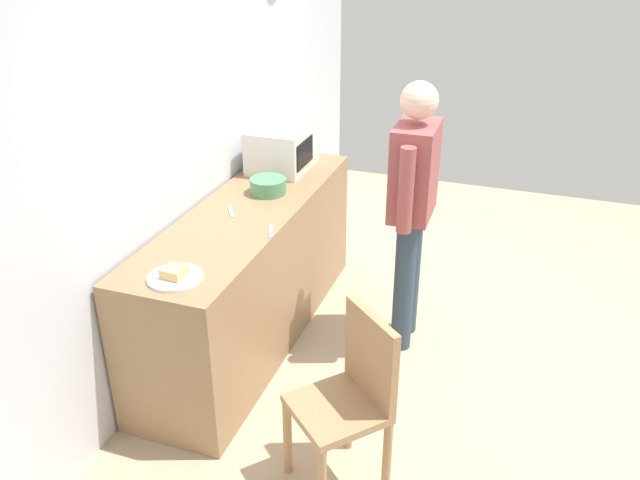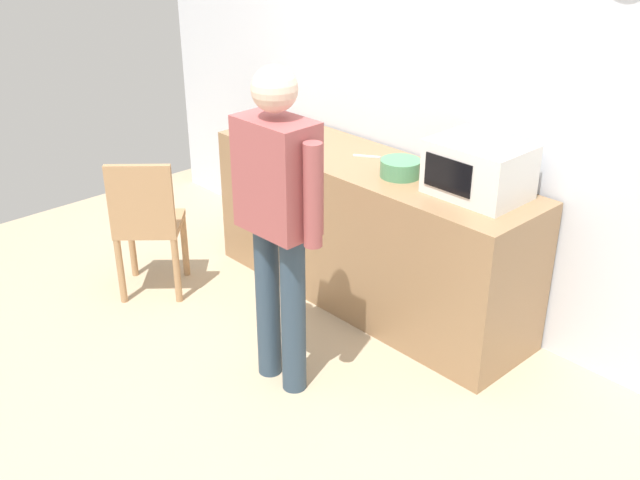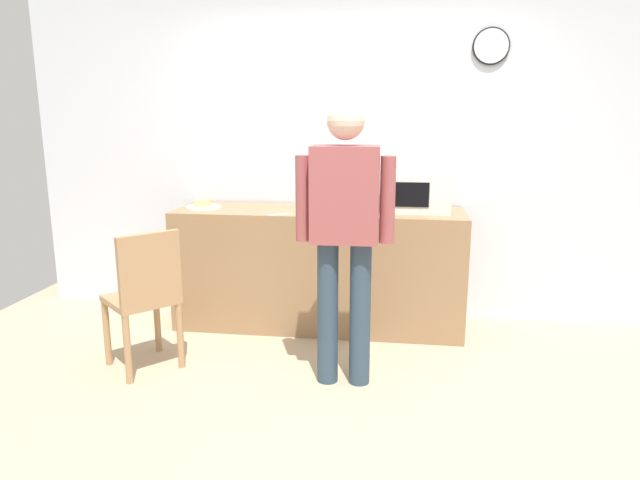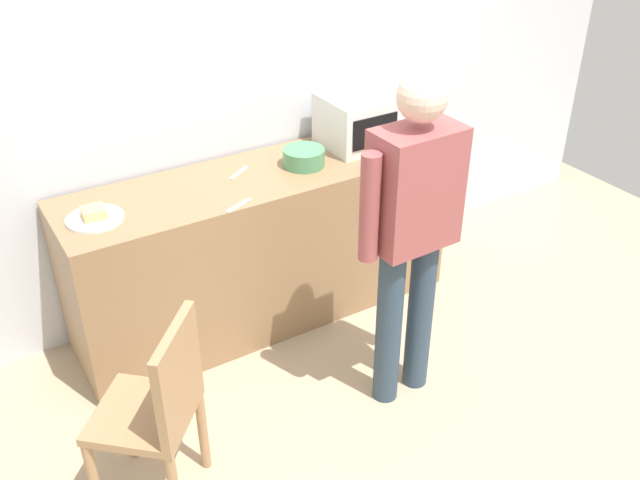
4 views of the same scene
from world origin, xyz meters
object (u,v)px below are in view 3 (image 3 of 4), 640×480
Objects in this scene: person_standing at (345,224)px; wooden_chair at (145,294)px; sandwich_plate at (204,206)px; microwave at (416,191)px; spoon_utensil at (309,208)px; fork_utensil at (279,215)px; salad_bowl at (353,205)px.

person_standing is 1.38m from wooden_chair.
sandwich_plate is 0.30× the size of wooden_chair.
microwave is 0.53× the size of wooden_chair.
sandwich_plate is 1.64× the size of spoon_utensil.
microwave reaches higher than fork_utensil.
fork_utensil is (0.66, -0.24, -0.01)m from sandwich_plate.
sandwich_plate is 0.83m from spoon_utensil.
spoon_utensil is at bearing 164.94° from salad_bowl.
spoon_utensil is at bearing 49.24° from wooden_chair.
person_standing is at bearing -51.80° from fork_utensil.
wooden_chair is (-1.73, -1.04, -0.56)m from microwave.
salad_bowl is (-0.47, -0.09, -0.10)m from microwave.
fork_utensil is 0.10× the size of person_standing.
person_standing is (0.38, -1.04, 0.08)m from spoon_utensil.
salad_bowl reaches higher than sandwich_plate.
spoon_utensil is at bearing 110.23° from person_standing.
salad_bowl is 0.94m from person_standing.
salad_bowl is at bearing 0.18° from sandwich_plate.
person_standing is at bearing -69.77° from spoon_utensil.
spoon_utensil is at bearing 6.89° from sandwich_plate.
fork_utensil is at bearing -20.03° from sandwich_plate.
wooden_chair is at bearing -130.76° from spoon_utensil.
fork_utensil is at bearing -116.43° from spoon_utensil.
microwave is 1.13m from person_standing.
sandwich_plate is 0.70m from fork_utensil.
person_standing reaches higher than spoon_utensil.
fork_utensil is at bearing 128.20° from person_standing.
salad_bowl reaches higher than wooden_chair.
microwave is 0.29× the size of person_standing.
person_standing is (0.55, -0.70, 0.08)m from fork_utensil.
spoon_utensil is 1.44m from wooden_chair.
microwave is 2.13× the size of salad_bowl.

